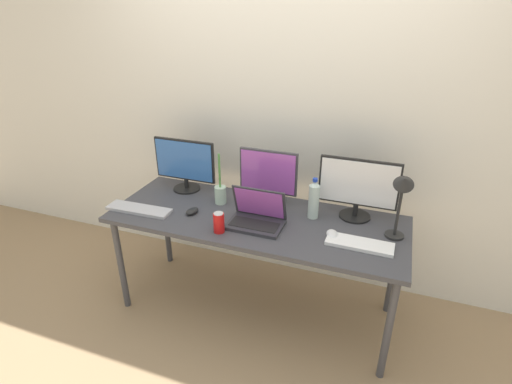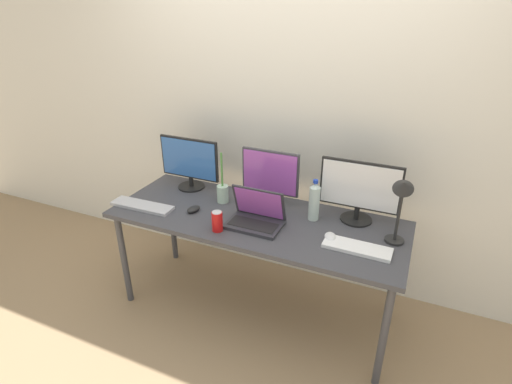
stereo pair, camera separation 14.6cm
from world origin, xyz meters
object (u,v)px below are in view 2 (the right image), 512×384
object	(u,v)px
laptop_silver	(256,216)
mouse_by_laptop	(330,237)
monitor_right	(360,190)
water_bottle	(314,201)
desk_lamp	(401,199)
bamboo_vase	(223,192)
work_desk	(256,226)
monitor_center	(270,176)
mouse_by_keyboard	(193,209)
keyboard_main	(142,206)
keyboard_aux	(357,248)
soda_can_near_keyboard	(217,221)
monitor_left	(189,162)

from	to	relation	value
laptop_silver	mouse_by_laptop	size ratio (longest dim) A/B	3.61
monitor_right	water_bottle	world-z (taller)	monitor_right
desk_lamp	bamboo_vase	bearing A→B (deg)	175.55
monitor_right	work_desk	bearing A→B (deg)	-159.38
monitor_center	mouse_by_keyboard	distance (m)	0.55
keyboard_main	work_desk	bearing A→B (deg)	11.56
monitor_center	desk_lamp	size ratio (longest dim) A/B	0.90
bamboo_vase	desk_lamp	xyz separation A→B (m)	(1.13, -0.09, 0.22)
monitor_center	keyboard_aux	distance (m)	0.75
keyboard_main	bamboo_vase	distance (m)	0.54
water_bottle	work_desk	bearing A→B (deg)	-159.30
monitor_right	soda_can_near_keyboard	world-z (taller)	monitor_right
mouse_by_keyboard	work_desk	bearing A→B (deg)	24.68
laptop_silver	monitor_center	bearing A→B (deg)	94.79
work_desk	mouse_by_keyboard	size ratio (longest dim) A/B	18.52
monitor_left	mouse_by_laptop	xyz separation A→B (m)	(1.12, -0.28, -0.18)
monitor_left	mouse_by_keyboard	bearing A→B (deg)	-55.74
keyboard_main	water_bottle	size ratio (longest dim) A/B	1.61
water_bottle	monitor_right	bearing A→B (deg)	20.51
keyboard_aux	mouse_by_keyboard	distance (m)	1.07
keyboard_aux	desk_lamp	size ratio (longest dim) A/B	0.86
monitor_left	bamboo_vase	xyz separation A→B (m)	(0.32, -0.11, -0.13)
soda_can_near_keyboard	desk_lamp	xyz separation A→B (m)	(0.99, 0.26, 0.23)
keyboard_aux	keyboard_main	bearing A→B (deg)	-175.98
keyboard_aux	desk_lamp	bearing A→B (deg)	35.94
monitor_center	mouse_by_keyboard	bearing A→B (deg)	-143.98
keyboard_main	keyboard_aux	xyz separation A→B (m)	(1.41, 0.07, 0.00)
desk_lamp	soda_can_near_keyboard	bearing A→B (deg)	-165.23
monitor_left	water_bottle	distance (m)	0.97
monitor_left	soda_can_near_keyboard	bearing A→B (deg)	-44.19
mouse_by_laptop	water_bottle	world-z (taller)	water_bottle
monitor_left	soda_can_near_keyboard	world-z (taller)	monitor_left
work_desk	mouse_by_laptop	size ratio (longest dim) A/B	20.17
work_desk	monitor_right	xyz separation A→B (m)	(0.59, 0.22, 0.27)
work_desk	bamboo_vase	distance (m)	0.34
monitor_right	laptop_silver	size ratio (longest dim) A/B	1.45
keyboard_aux	soda_can_near_keyboard	xyz separation A→B (m)	(-0.81, -0.13, 0.05)
mouse_by_keyboard	bamboo_vase	distance (m)	0.24
work_desk	keyboard_main	world-z (taller)	keyboard_main
monitor_left	bamboo_vase	world-z (taller)	monitor_left
soda_can_near_keyboard	bamboo_vase	distance (m)	0.38
monitor_center	desk_lamp	world-z (taller)	desk_lamp
keyboard_aux	soda_can_near_keyboard	size ratio (longest dim) A/B	2.97
work_desk	keyboard_main	xyz separation A→B (m)	(-0.75, -0.18, 0.07)
soda_can_near_keyboard	bamboo_vase	bearing A→B (deg)	113.14
mouse_by_laptop	desk_lamp	bearing A→B (deg)	-5.17
soda_can_near_keyboard	monitor_left	bearing A→B (deg)	135.81
monitor_center	monitor_right	xyz separation A→B (m)	(0.58, 0.01, 0.01)
keyboard_aux	monitor_right	bearing A→B (deg)	103.16
monitor_right	keyboard_main	bearing A→B (deg)	-163.44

